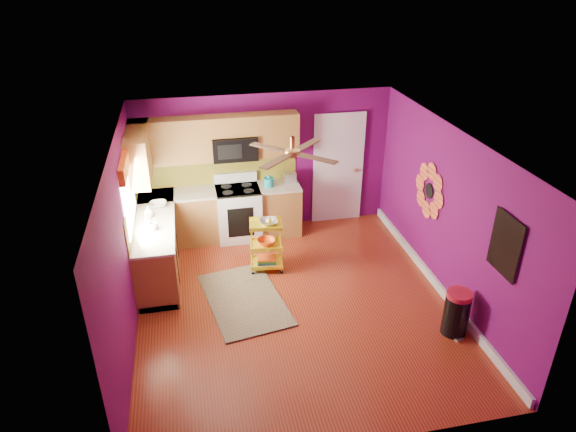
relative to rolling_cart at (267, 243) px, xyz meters
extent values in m
plane|color=maroon|center=(0.24, -1.00, -0.48)|extent=(5.00, 5.00, 0.00)
cube|color=#630B58|center=(0.24, 1.50, 0.77)|extent=(4.50, 0.04, 2.50)
cube|color=#630B58|center=(0.24, -3.50, 0.77)|extent=(4.50, 0.04, 2.50)
cube|color=#630B58|center=(-2.01, -1.00, 0.77)|extent=(0.04, 5.00, 2.50)
cube|color=#630B58|center=(2.49, -1.00, 0.77)|extent=(0.04, 5.00, 2.50)
cube|color=silver|center=(0.24, -1.00, 2.02)|extent=(4.50, 5.00, 0.04)
cube|color=white|center=(2.46, -1.00, -0.41)|extent=(0.05, 4.90, 0.14)
cube|color=brown|center=(-1.71, 0.35, -0.03)|extent=(0.60, 2.30, 0.90)
cube|color=brown|center=(-0.61, 1.20, -0.03)|extent=(2.80, 0.60, 0.90)
cube|color=beige|center=(-1.71, 0.35, 0.44)|extent=(0.63, 2.30, 0.04)
cube|color=beige|center=(-0.61, 1.20, 0.44)|extent=(2.80, 0.63, 0.04)
cube|color=black|center=(-1.71, 0.35, -0.43)|extent=(0.54, 2.30, 0.10)
cube|color=black|center=(-0.61, 1.20, -0.43)|extent=(2.80, 0.54, 0.10)
cube|color=white|center=(-0.31, 1.17, -0.02)|extent=(0.76, 0.66, 0.92)
cube|color=black|center=(-0.31, 1.17, 0.45)|extent=(0.76, 0.62, 0.03)
cube|color=white|center=(-0.31, 1.45, 0.56)|extent=(0.76, 0.06, 0.18)
cube|color=black|center=(-0.31, 0.85, -0.03)|extent=(0.45, 0.02, 0.55)
cube|color=brown|center=(-1.35, 1.34, 1.35)|extent=(1.32, 0.33, 0.75)
cube|color=brown|center=(0.43, 1.34, 1.35)|extent=(0.72, 0.33, 0.75)
cube|color=brown|center=(-0.31, 1.34, 1.55)|extent=(0.76, 0.33, 0.34)
cube|color=brown|center=(-1.85, 0.85, 1.35)|extent=(0.33, 1.30, 0.75)
cube|color=black|center=(-0.31, 1.30, 1.17)|extent=(0.76, 0.38, 0.40)
cube|color=brown|center=(-0.61, 1.49, 0.72)|extent=(2.80, 0.01, 0.51)
cube|color=brown|center=(-2.00, 0.35, 0.72)|extent=(0.01, 2.30, 0.51)
cube|color=white|center=(-1.99, 0.05, 1.07)|extent=(0.03, 1.20, 1.00)
cube|color=#E35714|center=(-1.96, 0.05, 1.54)|extent=(0.08, 1.35, 0.22)
cube|color=white|center=(1.59, 1.48, 0.55)|extent=(0.85, 0.04, 2.05)
cube|color=white|center=(1.59, 1.46, 0.55)|extent=(0.95, 0.02, 2.15)
sphere|color=#BF8C3F|center=(1.91, 1.42, 0.52)|extent=(0.07, 0.07, 0.07)
cylinder|color=black|center=(2.47, -0.40, 0.87)|extent=(0.01, 0.24, 0.24)
cube|color=teal|center=(2.47, -2.40, 1.07)|extent=(0.03, 0.52, 0.72)
cube|color=black|center=(2.45, -2.40, 1.07)|extent=(0.01, 0.56, 0.76)
cylinder|color=#BF8C3F|center=(0.24, -0.80, 1.94)|extent=(0.06, 0.06, 0.16)
cylinder|color=#BF8C3F|center=(0.24, -0.80, 1.80)|extent=(0.20, 0.20, 0.08)
cube|color=#4C2D19|center=(0.51, -0.53, 1.80)|extent=(0.47, 0.47, 0.01)
cube|color=#4C2D19|center=(-0.03, -0.53, 1.80)|extent=(0.47, 0.47, 0.01)
cube|color=#4C2D19|center=(-0.03, -1.07, 1.80)|extent=(0.47, 0.47, 0.01)
cube|color=#4C2D19|center=(0.51, -1.07, 1.80)|extent=(0.47, 0.47, 0.01)
cube|color=black|center=(-0.47, -0.76, -0.47)|extent=(1.31, 1.84, 0.02)
cylinder|color=yellow|center=(-0.26, -0.13, -0.04)|extent=(0.02, 0.02, 0.80)
cylinder|color=yellow|center=(0.20, -0.19, -0.04)|extent=(0.02, 0.02, 0.80)
cylinder|color=yellow|center=(-0.21, 0.19, -0.04)|extent=(0.02, 0.02, 0.80)
cylinder|color=yellow|center=(0.24, 0.13, -0.04)|extent=(0.02, 0.02, 0.80)
sphere|color=black|center=(-0.26, -0.13, -0.45)|extent=(0.06, 0.06, 0.06)
sphere|color=black|center=(0.20, -0.19, -0.45)|extent=(0.06, 0.06, 0.06)
sphere|color=black|center=(-0.21, 0.19, -0.45)|extent=(0.06, 0.06, 0.06)
sphere|color=black|center=(0.24, 0.13, -0.45)|extent=(0.06, 0.06, 0.06)
cube|color=yellow|center=(-0.01, 0.00, 0.34)|extent=(0.56, 0.44, 0.03)
cube|color=yellow|center=(-0.01, 0.00, -0.03)|extent=(0.56, 0.44, 0.03)
cube|color=yellow|center=(-0.01, 0.00, -0.37)|extent=(0.56, 0.44, 0.03)
imported|color=beige|center=(0.04, -0.01, 0.38)|extent=(0.32, 0.32, 0.07)
sphere|color=yellow|center=(0.04, -0.01, 0.41)|extent=(0.09, 0.09, 0.09)
imported|color=#E35714|center=(-0.01, 0.00, 0.03)|extent=(0.33, 0.33, 0.09)
cube|color=navy|center=(-0.01, 0.00, -0.33)|extent=(0.33, 0.26, 0.04)
cube|color=#267233|center=(-0.01, 0.00, -0.30)|extent=(0.33, 0.26, 0.03)
cube|color=#E35714|center=(-0.01, 0.00, -0.27)|extent=(0.33, 0.26, 0.03)
cylinder|color=black|center=(2.22, -2.05, -0.19)|extent=(0.44, 0.44, 0.58)
cylinder|color=#AE182C|center=(2.22, -2.05, 0.14)|extent=(0.34, 0.34, 0.07)
cube|color=beige|center=(2.22, -2.22, -0.46)|extent=(0.13, 0.09, 0.03)
cylinder|color=teal|center=(0.24, 1.17, 0.54)|extent=(0.18, 0.18, 0.16)
sphere|color=teal|center=(0.24, 1.17, 0.64)|extent=(0.06, 0.06, 0.06)
cube|color=beige|center=(0.64, 1.27, 0.55)|extent=(0.22, 0.15, 0.18)
imported|color=#EA3F72|center=(-1.79, 0.08, 0.56)|extent=(0.08, 0.09, 0.19)
imported|color=white|center=(-1.78, 0.40, 0.56)|extent=(0.15, 0.15, 0.19)
imported|color=white|center=(-1.65, 0.75, 0.50)|extent=(0.27, 0.27, 0.07)
imported|color=white|center=(-1.70, -0.04, 0.51)|extent=(0.13, 0.13, 0.11)
camera|label=1|loc=(-1.09, -6.96, 4.14)|focal=32.00mm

